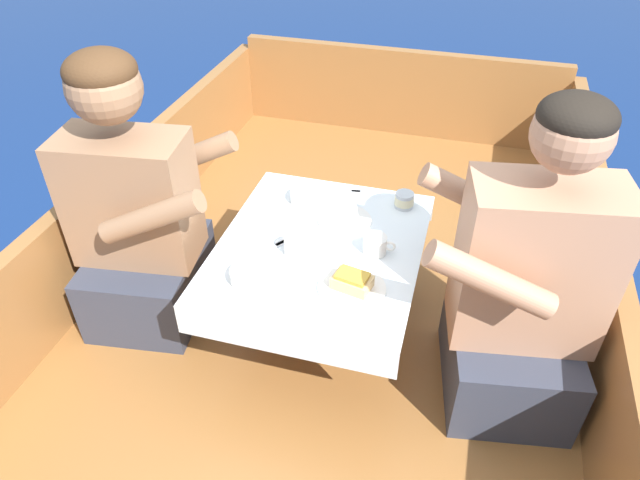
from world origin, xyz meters
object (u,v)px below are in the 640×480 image
at_px(tin_can, 404,200).
at_px(sandwich, 352,281).
at_px(person_port, 137,219).
at_px(coffee_cup_port, 296,244).
at_px(person_starboard, 523,294).
at_px(coffee_cup_starboard, 375,244).

bearing_deg(tin_can, sandwich, -99.39).
bearing_deg(person_port, coffee_cup_port, -8.49).
relative_size(person_port, person_starboard, 0.97).
relative_size(sandwich, coffee_cup_port, 1.20).
distance_m(person_port, sandwich, 0.78).
distance_m(sandwich, tin_can, 0.47).
bearing_deg(coffee_cup_starboard, person_port, -175.46).
height_order(sandwich, tin_can, sandwich).
xyz_separation_m(person_starboard, sandwich, (-0.47, -0.10, 0.02)).
distance_m(person_starboard, coffee_cup_starboard, 0.45).
height_order(coffee_cup_starboard, tin_can, coffee_cup_starboard).
height_order(person_port, coffee_cup_starboard, person_port).
bearing_deg(person_starboard, person_port, -10.84).
height_order(person_starboard, sandwich, person_starboard).
xyz_separation_m(coffee_cup_port, coffee_cup_starboard, (0.24, 0.07, -0.00)).
bearing_deg(tin_can, coffee_cup_port, -129.08).
bearing_deg(sandwich, person_starboard, 11.59).
bearing_deg(person_starboard, coffee_cup_port, -11.22).
bearing_deg(sandwich, coffee_cup_starboard, 80.92).
bearing_deg(coffee_cup_port, coffee_cup_starboard, 16.88).
bearing_deg(person_starboard, sandwich, 2.05).
bearing_deg(tin_can, person_port, -158.05).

